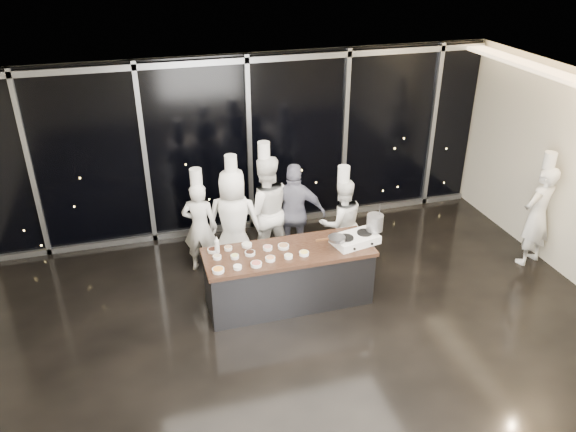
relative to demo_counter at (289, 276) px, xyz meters
name	(u,v)px	position (x,y,z in m)	size (l,w,h in m)	color
ground	(307,339)	(0.00, -0.90, -0.45)	(9.00, 9.00, 0.00)	black
room_shell	(324,190)	(0.18, -0.90, 1.79)	(9.02, 7.02, 3.21)	beige
window_wall	(249,146)	(0.00, 2.53, 1.14)	(8.90, 0.11, 3.20)	black
demo_counter	(289,276)	(0.00, 0.00, 0.00)	(2.46, 0.86, 0.90)	#343539
stove	(355,239)	(1.00, -0.06, 0.51)	(0.73, 0.54, 0.14)	white
frying_pan	(336,238)	(0.67, -0.12, 0.61)	(0.46, 0.30, 0.04)	gray
stock_pot	(375,222)	(1.33, 0.00, 0.71)	(0.24, 0.24, 0.24)	#A6A7A9
prep_bowls	(252,255)	(-0.55, -0.02, 0.47)	(1.40, 0.71, 0.05)	white
squeeze_bottle	(217,245)	(-1.00, 0.23, 0.57)	(0.07, 0.07, 0.26)	white
chef_far_left	(200,226)	(-1.11, 1.27, 0.35)	(0.67, 0.56, 1.79)	white
chef_left	(234,221)	(-0.59, 1.12, 0.45)	(1.00, 0.81, 2.01)	white
chef_center	(265,210)	(-0.03, 1.27, 0.50)	(0.94, 0.74, 2.11)	white
guest	(295,213)	(0.44, 1.16, 0.41)	(1.10, 0.74, 1.73)	#15183C
chef_right	(341,223)	(1.12, 0.80, 0.33)	(0.75, 0.59, 1.76)	white
chef_side	(537,215)	(4.20, -0.02, 0.44)	(0.73, 0.59, 1.97)	white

